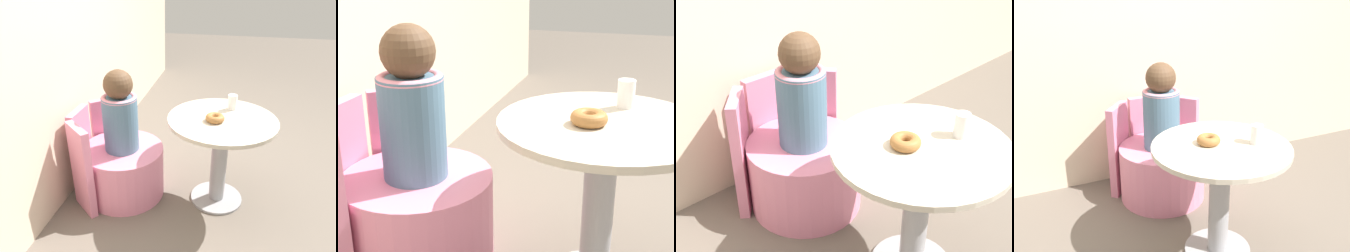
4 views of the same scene
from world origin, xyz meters
TOP-DOWN VIEW (x-y plane):
  - back_wall at (0.00, 1.13)m, footprint 6.00×0.06m
  - round_table at (-0.05, 0.05)m, footprint 0.70×0.70m
  - tub_chair at (-0.10, 0.71)m, footprint 0.56×0.56m
  - booth_backrest at (-0.10, 0.95)m, footprint 0.66×0.24m
  - child_figure at (-0.10, 0.71)m, footprint 0.23×0.23m
  - donut at (-0.10, 0.10)m, footprint 0.12×0.12m
  - cup at (0.12, 0.00)m, footprint 0.06×0.06m

SIDE VIEW (x-z plane):
  - tub_chair at x=-0.10m, z-range 0.00..0.37m
  - booth_backrest at x=-0.10m, z-range 0.00..0.62m
  - round_table at x=-0.05m, z-range 0.14..0.77m
  - child_figure at x=-0.10m, z-range 0.35..0.91m
  - donut at x=-0.10m, z-range 0.63..0.68m
  - cup at x=0.12m, z-range 0.63..0.73m
  - back_wall at x=0.00m, z-range 0.00..2.40m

